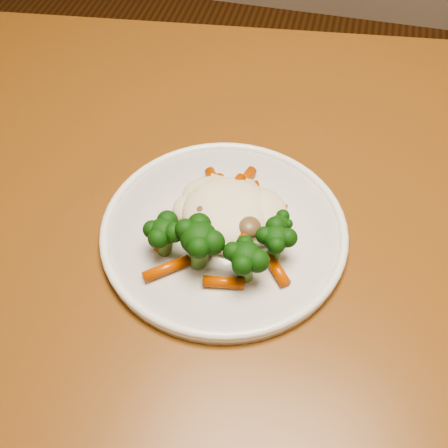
# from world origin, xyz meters

# --- Properties ---
(dining_table) EXTENTS (1.22, 0.90, 0.75)m
(dining_table) POSITION_xyz_m (0.18, -0.24, 0.64)
(dining_table) COLOR brown
(dining_table) RESTS_ON ground
(plate) EXTENTS (0.27, 0.27, 0.01)m
(plate) POSITION_xyz_m (0.13, -0.29, 0.76)
(plate) COLOR white
(plate) RESTS_ON dining_table
(meal) EXTENTS (0.16, 0.18, 0.05)m
(meal) POSITION_xyz_m (0.14, -0.30, 0.78)
(meal) COLOR #F3E6C2
(meal) RESTS_ON plate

